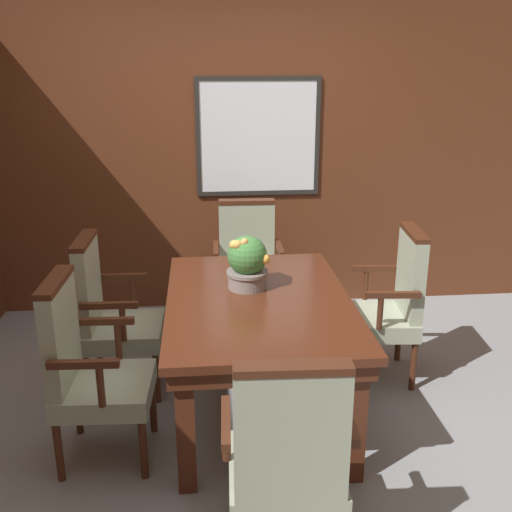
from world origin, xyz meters
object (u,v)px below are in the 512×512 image
dining_table (258,314)px  chair_head_far (248,265)px  chair_right_far (390,302)px  chair_left_near (87,367)px  chair_left_far (110,312)px  potted_plant (247,262)px  chair_head_near (287,459)px

dining_table → chair_head_far: size_ratio=1.54×
chair_right_far → chair_left_near: same height
chair_left_far → chair_left_near: size_ratio=1.00×
chair_left_far → dining_table: bearing=-109.6°
dining_table → potted_plant: size_ratio=4.81×
chair_right_far → chair_left_near: 1.93m
chair_head_far → potted_plant: bearing=-93.2°
chair_right_far → chair_left_far: bearing=-85.1°
chair_left_near → potted_plant: size_ratio=3.13×
chair_head_near → chair_left_near: same height
chair_right_far → chair_left_far: size_ratio=1.00×
chair_left_near → chair_left_far: bearing=1.3°
potted_plant → chair_left_far: bearing=168.1°
chair_head_near → chair_left_near: (-0.91, 0.82, 0.00)m
chair_head_near → chair_head_far: same height
chair_right_far → potted_plant: potted_plant is taller
dining_table → chair_left_near: chair_left_near is taller
chair_head_far → chair_left_near: (-0.94, -1.50, 0.00)m
chair_left_far → potted_plant: (0.84, -0.18, 0.36)m
chair_left_far → potted_plant: potted_plant is taller
dining_table → chair_head_near: chair_head_near is taller
dining_table → chair_left_near: bearing=-158.9°
chair_head_near → chair_right_far: size_ratio=1.00×
chair_head_far → chair_left_near: 1.77m
chair_left_near → chair_right_far: bearing=-66.3°
chair_head_far → potted_plant: size_ratio=3.13×
chair_head_near → chair_left_near: bearing=-39.8°
chair_head_near → chair_left_far: bearing=-57.2°
chair_left_near → dining_table: bearing=-66.2°
chair_right_far → potted_plant: 1.02m
dining_table → chair_left_near: (-0.91, -0.35, -0.10)m
chair_left_far → chair_head_far: bearing=-47.5°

